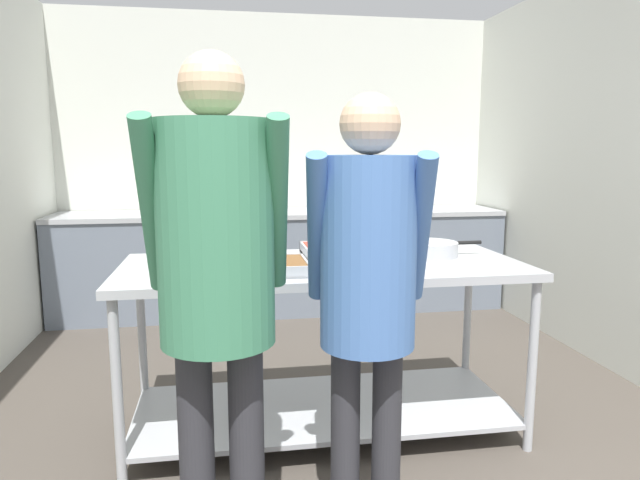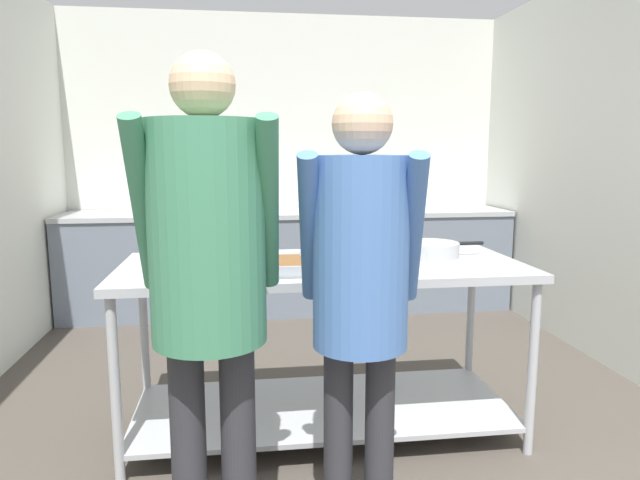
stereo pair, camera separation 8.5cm
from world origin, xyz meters
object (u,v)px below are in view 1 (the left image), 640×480
(serving_tray_vegetables, at_px, (262,267))
(sauce_pan, at_px, (429,248))
(serving_tray_roast, at_px, (341,250))
(guest_serving_left, at_px, (216,261))
(guest_serving_right, at_px, (368,272))
(plate_stack, at_px, (182,261))
(water_bottle, at_px, (364,195))

(serving_tray_vegetables, relative_size, sauce_pan, 0.94)
(serving_tray_roast, bearing_deg, serving_tray_vegetables, -140.25)
(serving_tray_vegetables, xyz_separation_m, serving_tray_roast, (0.44, 0.37, -0.00))
(guest_serving_left, relative_size, guest_serving_right, 1.07)
(serving_tray_roast, bearing_deg, guest_serving_left, -120.93)
(plate_stack, distance_m, serving_tray_roast, 0.83)
(plate_stack, height_order, guest_serving_left, guest_serving_left)
(plate_stack, height_order, sauce_pan, sauce_pan)
(plate_stack, relative_size, serving_tray_vegetables, 0.60)
(water_bottle, bearing_deg, guest_serving_right, -103.58)
(sauce_pan, distance_m, guest_serving_left, 1.46)
(serving_tray_roast, xyz_separation_m, guest_serving_left, (-0.63, -1.06, 0.17))
(serving_tray_roast, height_order, guest_serving_left, guest_serving_left)
(sauce_pan, xyz_separation_m, water_bottle, (0.16, 2.10, 0.12))
(sauce_pan, bearing_deg, serving_tray_vegetables, -163.26)
(plate_stack, height_order, water_bottle, water_bottle)
(sauce_pan, height_order, guest_serving_left, guest_serving_left)
(serving_tray_vegetables, distance_m, serving_tray_roast, 0.57)
(serving_tray_vegetables, relative_size, guest_serving_right, 0.25)
(guest_serving_left, bearing_deg, sauce_pan, 41.35)
(serving_tray_vegetables, distance_m, guest_serving_right, 0.73)
(serving_tray_roast, height_order, guest_serving_right, guest_serving_right)
(serving_tray_vegetables, height_order, sauce_pan, sauce_pan)
(plate_stack, distance_m, water_bottle, 2.62)
(plate_stack, xyz_separation_m, water_bottle, (1.43, 2.19, 0.13))
(plate_stack, xyz_separation_m, serving_tray_roast, (0.81, 0.19, -0.00))
(guest_serving_right, distance_m, water_bottle, 3.10)
(plate_stack, height_order, serving_tray_roast, plate_stack)
(guest_serving_right, xyz_separation_m, water_bottle, (0.73, 3.01, 0.03))
(guest_serving_right, bearing_deg, guest_serving_left, -174.65)
(guest_serving_left, bearing_deg, serving_tray_roast, 59.07)
(serving_tray_vegetables, bearing_deg, guest_serving_left, -105.51)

